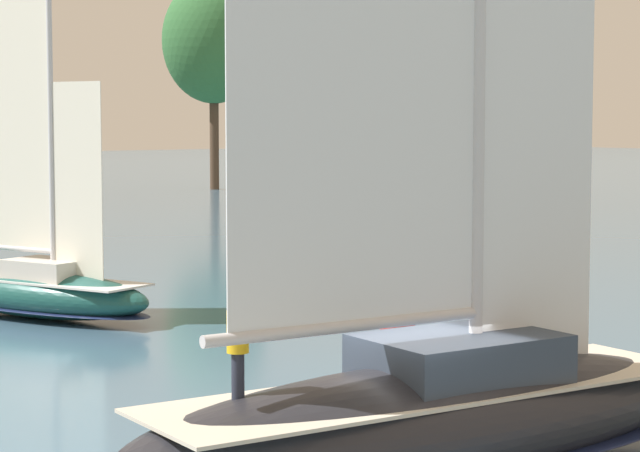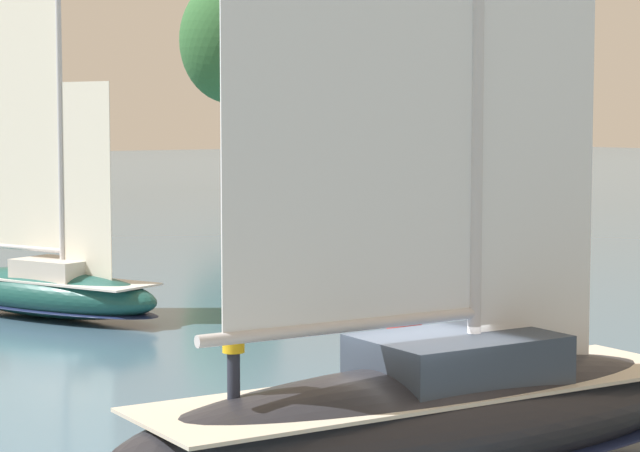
{
  "view_description": "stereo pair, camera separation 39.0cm",
  "coord_description": "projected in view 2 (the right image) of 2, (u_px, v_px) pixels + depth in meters",
  "views": [
    {
      "loc": [
        -13.98,
        -14.78,
        5.96
      ],
      "look_at": [
        0.0,
        3.0,
        4.03
      ],
      "focal_mm": 70.0,
      "sensor_mm": 36.0,
      "label": 1
    },
    {
      "loc": [
        -13.67,
        -15.02,
        5.96
      ],
      "look_at": [
        0.0,
        3.0,
        4.03
      ],
      "focal_mm": 70.0,
      "sensor_mm": 36.0,
      "label": 2
    }
  ],
  "objects": [
    {
      "name": "tree_shore_center",
      "position": [
        231.0,
        41.0,
        106.08
      ],
      "size": [
        8.77,
        8.77,
        18.06
      ],
      "color": "#4C3828",
      "rests_on": "ground"
    },
    {
      "name": "sailboat_main",
      "position": [
        431.0,
        407.0,
        20.57
      ],
      "size": [
        11.87,
        4.29,
        15.96
      ],
      "color": "#232328",
      "rests_on": "ground"
    },
    {
      "name": "sailboat_moored_mid_channel",
      "position": [
        47.0,
        285.0,
        37.75
      ],
      "size": [
        5.14,
        8.96,
        11.88
      ],
      "color": "#194C47",
      "rests_on": "ground"
    },
    {
      "name": "sailboat_moored_far_slip",
      "position": [
        402.0,
        218.0,
        67.51
      ],
      "size": [
        5.83,
        6.86,
        9.75
      ],
      "color": "white",
      "rests_on": "ground"
    },
    {
      "name": "channel_buoy",
      "position": [
        404.0,
        318.0,
        33.2
      ],
      "size": [
        0.94,
        0.94,
        1.73
      ],
      "color": "red",
      "rests_on": "ground"
    }
  ]
}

